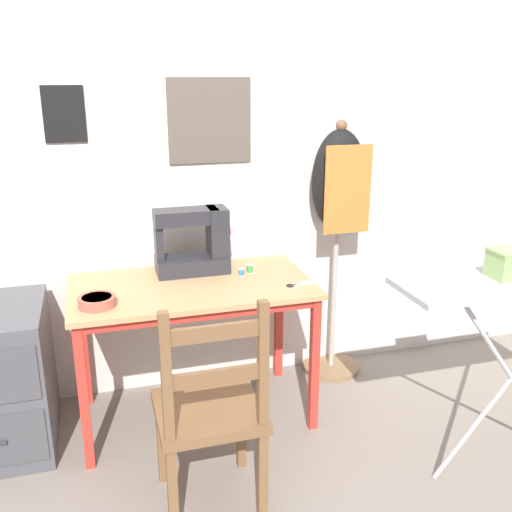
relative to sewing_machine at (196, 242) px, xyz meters
name	(u,v)px	position (x,y,z in m)	size (l,w,h in m)	color
ground_plane	(209,451)	(-0.06, -0.47, -0.85)	(14.00, 14.00, 0.00)	gray
wall_back	(175,150)	(-0.06, 0.20, 0.42)	(10.00, 0.07, 2.55)	silver
sewing_table	(193,301)	(-0.06, -0.18, -0.23)	(1.12, 0.61, 0.70)	tan
sewing_machine	(196,242)	(0.00, 0.00, 0.00)	(0.37, 0.18, 0.34)	#28282D
fabric_bowl	(97,301)	(-0.49, -0.32, -0.13)	(0.16, 0.16, 0.04)	#B25647
scissors	(296,285)	(0.41, -0.32, -0.15)	(0.14, 0.06, 0.01)	silver
thread_spool_near_machine	(241,272)	(0.19, -0.12, -0.13)	(0.03, 0.03, 0.04)	#2875C1
thread_spool_mid_table	(250,269)	(0.25, -0.09, -0.13)	(0.04, 0.04, 0.04)	green
wooden_chair	(210,412)	(-0.11, -0.80, -0.43)	(0.40, 0.38, 0.90)	brown
dress_form	(338,199)	(0.78, 0.07, 0.16)	(0.32, 0.32, 1.42)	#846647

